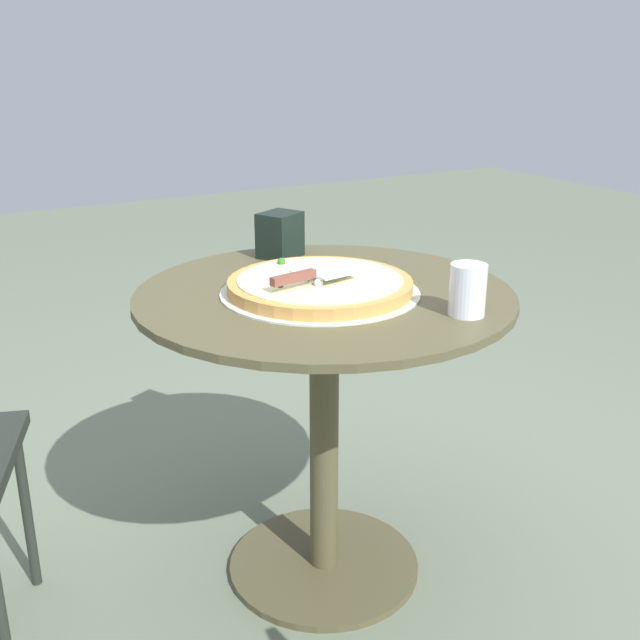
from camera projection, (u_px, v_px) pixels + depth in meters
name	position (u px, v px, depth m)	size (l,w,h in m)	color
ground_plane	(324.00, 567.00, 1.96)	(10.00, 10.00, 0.00)	slate
patio_table	(324.00, 378.00, 1.78)	(0.84, 0.84, 0.73)	brown
pizza_on_tray	(320.00, 286.00, 1.69)	(0.44, 0.44, 0.05)	silver
pizza_server	(312.00, 275.00, 1.64)	(0.10, 0.22, 0.02)	silver
drinking_cup	(468.00, 290.00, 1.54)	(0.07, 0.07, 0.11)	white
napkin_dispenser	(280.00, 235.00, 1.97)	(0.10, 0.08, 0.11)	black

